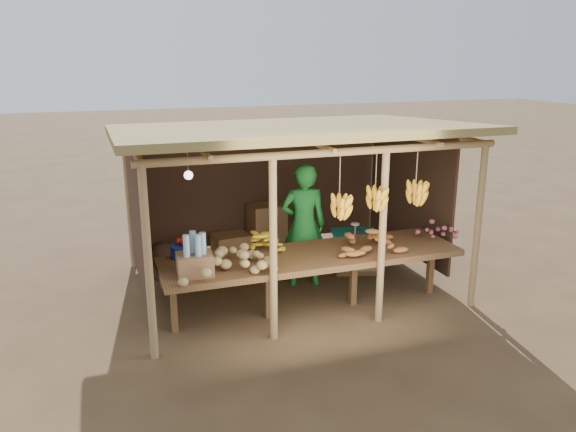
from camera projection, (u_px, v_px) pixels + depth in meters
name	position (u px, v px, depth m)	size (l,w,h in m)	color
ground	(288.00, 284.00, 8.31)	(60.00, 60.00, 0.00)	brown
stall_structure	(292.00, 156.00, 7.82)	(4.70, 3.50, 2.43)	#A38154
counter	(312.00, 258.00, 7.24)	(3.90, 1.05, 0.80)	brown
potato_heap	(226.00, 255.00, 6.62)	(1.13, 0.68, 0.37)	tan
sweet_potato_heap	(368.00, 237.00, 7.34)	(0.93, 0.56, 0.36)	#AE632C
onion_heap	(437.00, 225.00, 7.85)	(0.69, 0.42, 0.35)	#BE5C6D
banana_pile	(261.00, 239.00, 7.26)	(0.57, 0.34, 0.35)	gold
tomato_basin	(189.00, 249.00, 7.12)	(0.45, 0.45, 0.24)	navy
bottle_box	(195.00, 259.00, 6.48)	(0.42, 0.34, 0.52)	olive
vendor	(304.00, 225.00, 8.09)	(0.66, 0.43, 1.81)	#1B7C2C
tarp_crate	(354.00, 250.00, 8.76)	(0.81, 0.75, 0.81)	brown
carton_stack	(255.00, 236.00, 9.24)	(1.23, 0.52, 0.90)	olive
burlap_sacks	(177.00, 257.00, 8.58)	(0.94, 0.49, 0.66)	#402A1D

